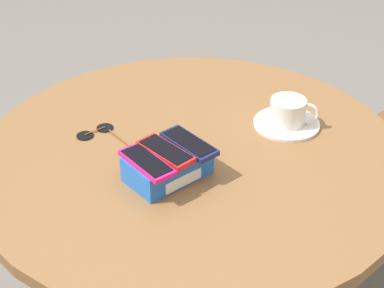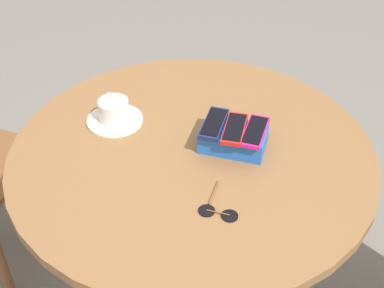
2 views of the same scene
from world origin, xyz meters
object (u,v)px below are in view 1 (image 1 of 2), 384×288
(phone_magenta, at_px, (147,162))
(phone_navy, at_px, (189,143))
(phone_box, at_px, (168,165))
(saucer, at_px, (287,124))
(phone_red, at_px, (166,152))
(sunglasses, at_px, (98,132))
(coffee_cup, at_px, (289,111))
(round_table, at_px, (192,189))

(phone_magenta, bearing_deg, phone_navy, 1.22)
(phone_magenta, xyz_separation_m, phone_navy, (0.11, 0.00, 0.00))
(phone_box, relative_size, saucer, 1.09)
(phone_red, height_order, saucer, phone_red)
(sunglasses, bearing_deg, phone_magenta, -95.91)
(phone_magenta, xyz_separation_m, coffee_cup, (0.42, -0.00, -0.02))
(phone_magenta, relative_size, sunglasses, 1.09)
(phone_box, relative_size, coffee_cup, 1.69)
(phone_box, height_order, sunglasses, phone_box)
(round_table, bearing_deg, phone_red, -157.18)
(phone_navy, bearing_deg, phone_magenta, -178.78)
(phone_magenta, relative_size, phone_red, 0.99)
(phone_magenta, height_order, phone_red, phone_red)
(round_table, distance_m, phone_box, 0.18)
(saucer, height_order, sunglasses, saucer)
(phone_magenta, relative_size, saucer, 0.85)
(round_table, height_order, sunglasses, sunglasses)
(phone_navy, height_order, sunglasses, phone_navy)
(phone_magenta, distance_m, phone_navy, 0.11)
(round_table, bearing_deg, phone_magenta, -162.06)
(phone_navy, distance_m, saucer, 0.31)
(saucer, distance_m, coffee_cup, 0.04)
(phone_magenta, bearing_deg, phone_red, 7.66)
(phone_magenta, height_order, sunglasses, phone_magenta)
(phone_red, bearing_deg, phone_box, -36.07)
(round_table, relative_size, sunglasses, 7.83)
(phone_box, xyz_separation_m, phone_magenta, (-0.06, -0.01, 0.04))
(sunglasses, bearing_deg, coffee_cup, -33.12)
(saucer, xyz_separation_m, sunglasses, (-0.39, 0.26, -0.00))
(phone_navy, distance_m, coffee_cup, 0.31)
(round_table, xyz_separation_m, phone_navy, (-0.05, -0.05, 0.18))
(phone_box, distance_m, phone_navy, 0.07)
(phone_red, xyz_separation_m, saucer, (0.36, -0.01, -0.06))
(phone_magenta, relative_size, phone_navy, 0.97)
(phone_navy, distance_m, sunglasses, 0.28)
(phone_magenta, relative_size, coffee_cup, 1.32)
(phone_red, distance_m, phone_navy, 0.06)
(phone_box, bearing_deg, phone_navy, -2.77)
(phone_navy, bearing_deg, round_table, 46.96)
(phone_magenta, bearing_deg, phone_box, 5.17)
(phone_navy, relative_size, saucer, 0.88)
(phone_magenta, height_order, saucer, phone_magenta)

